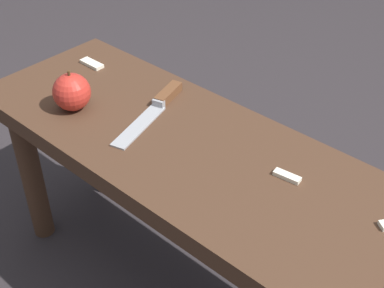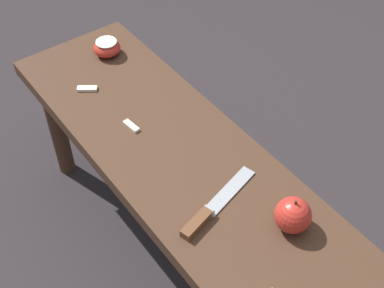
{
  "view_description": "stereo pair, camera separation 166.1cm",
  "coord_description": "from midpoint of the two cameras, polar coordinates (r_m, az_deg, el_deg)",
  "views": [
    {
      "loc": [
        0.48,
        -0.6,
        1.06
      ],
      "look_at": [
        -0.04,
        -0.03,
        0.48
      ],
      "focal_mm": 50.0,
      "sensor_mm": 36.0,
      "label": 1
    },
    {
      "loc": [
        -0.73,
        0.49,
        1.39
      ],
      "look_at": [
        -0.04,
        -0.03,
        0.48
      ],
      "focal_mm": 50.0,
      "sensor_mm": 36.0,
      "label": 2
    }
  ],
  "objects": [
    {
      "name": "apple_slice_center",
      "position": [
        0.9,
        -25.23,
        -21.15
      ],
      "size": [
        0.05,
        0.05,
        0.01
      ],
      "color": "white",
      "rests_on": "wooden_bench"
    },
    {
      "name": "knife",
      "position": [
        0.78,
        -4.9,
        -52.64
      ],
      "size": [
        0.09,
        0.24,
        0.02
      ],
      "rotation": [
        0.0,
        0.0,
        -1.31
      ],
      "color": "#9EA0A5",
      "rests_on": "wooden_bench"
    },
    {
      "name": "wooden_bench",
      "position": [
        0.86,
        -10.04,
        -38.53
      ],
      "size": [
        1.1,
        0.35,
        0.44
      ],
      "color": "#472D1E",
      "rests_on": "ground_plane"
    },
    {
      "name": "apple_cut",
      "position": [
        0.93,
        -20.5,
        -12.19
      ],
      "size": [
        0.08,
        0.08,
        0.04
      ],
      "color": "red",
      "rests_on": "wooden_bench"
    },
    {
      "name": "ground_plane",
      "position": [
        1.23,
        -7.17,
        -40.16
      ],
      "size": [
        8.0,
        8.0,
        0.0
      ],
      "primitive_type": "plane",
      "color": "#2D282B"
    },
    {
      "name": "apple_slice_near_knife",
      "position": [
        0.82,
        -19.02,
        -31.54
      ],
      "size": [
        0.05,
        0.02,
        0.01
      ],
      "color": "white",
      "rests_on": "wooden_bench"
    },
    {
      "name": "apple_whole",
      "position": [
        0.77,
        17.36,
        -54.2
      ],
      "size": [
        0.08,
        0.08,
        0.09
      ],
      "color": "red",
      "rests_on": "wooden_bench"
    }
  ]
}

